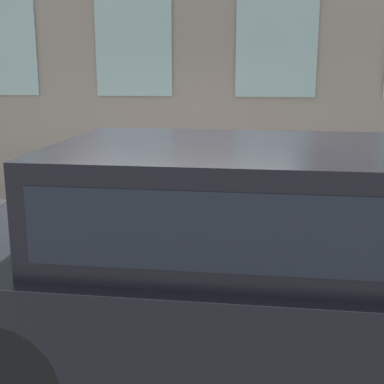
{
  "coord_description": "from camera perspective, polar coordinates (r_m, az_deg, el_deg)",
  "views": [
    {
      "loc": [
        -4.93,
        -0.94,
        2.28
      ],
      "look_at": [
        0.83,
        -0.13,
        0.9
      ],
      "focal_mm": 50.0,
      "sensor_mm": 36.0,
      "label": 1
    }
  ],
  "objects": [
    {
      "name": "ground_plane",
      "position": [
        5.52,
        -2.59,
        -11.12
      ],
      "size": [
        80.0,
        80.0,
        0.0
      ],
      "primitive_type": "plane",
      "color": "#514F4C"
    },
    {
      "name": "sidewalk",
      "position": [
        6.85,
        -0.31,
        -5.35
      ],
      "size": [
        2.97,
        60.0,
        0.18
      ],
      "color": "#B2ADA3",
      "rests_on": "ground_plane"
    },
    {
      "name": "fire_hydrant",
      "position": [
        5.9,
        -2.39,
        -3.68
      ],
      "size": [
        0.31,
        0.43,
        0.75
      ],
      "color": "red",
      "rests_on": "sidewalk"
    },
    {
      "name": "person",
      "position": [
        6.16,
        2.28,
        0.98
      ],
      "size": [
        0.32,
        0.21,
        1.31
      ],
      "rotation": [
        0.0,
        0.0,
        -2.68
      ],
      "color": "navy",
      "rests_on": "sidewalk"
    },
    {
      "name": "parked_truck_charcoal_near",
      "position": [
        3.82,
        5.51,
        -5.97
      ],
      "size": [
        1.97,
        4.39,
        1.76
      ],
      "color": "black",
      "rests_on": "ground_plane"
    }
  ]
}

